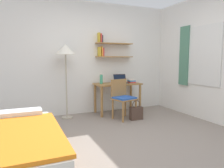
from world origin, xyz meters
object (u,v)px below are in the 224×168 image
object	(u,v)px
standing_lamp	(65,53)
desk	(117,89)
water_bottle	(101,79)
laptop	(121,81)
book_stack	(132,81)
bed	(21,149)
handbag	(136,113)
desk_chair	(123,97)

from	to	relation	value
standing_lamp	desk	bearing A→B (deg)	-1.09
water_bottle	laptop	bearing A→B (deg)	-6.58
book_stack	bed	bearing A→B (deg)	-142.10
water_bottle	handbag	world-z (taller)	water_bottle
bed	handbag	world-z (taller)	bed
water_bottle	standing_lamp	bearing A→B (deg)	-177.06
laptop	handbag	distance (m)	0.93
bed	water_bottle	xyz separation A→B (m)	(1.74, 2.02, 0.58)
desk_chair	book_stack	distance (m)	0.74
desk	laptop	xyz separation A→B (m)	(0.09, 0.01, 0.19)
desk	water_bottle	distance (m)	0.46
bed	desk_chair	world-z (taller)	desk_chair
bed	standing_lamp	world-z (taller)	standing_lamp
handbag	standing_lamp	bearing A→B (deg)	151.81
desk	standing_lamp	bearing A→B (deg)	178.91
desk	handbag	xyz separation A→B (m)	(0.12, -0.69, -0.43)
bed	handbag	distance (m)	2.58
desk_chair	handbag	world-z (taller)	desk_chair
bed	laptop	distance (m)	3.00
desk_chair	standing_lamp	size ratio (longest dim) A/B	0.53
desk_chair	water_bottle	distance (m)	0.71
book_stack	handbag	size ratio (longest dim) A/B	0.58
laptop	water_bottle	size ratio (longest dim) A/B	1.53
desk	standing_lamp	xyz separation A→B (m)	(-1.20, 0.02, 0.83)
water_bottle	handbag	distance (m)	1.13
desk	handbag	bearing A→B (deg)	-80.03
desk	desk_chair	xyz separation A→B (m)	(-0.11, -0.50, -0.10)
standing_lamp	handbag	size ratio (longest dim) A/B	3.83
laptop	book_stack	distance (m)	0.29
laptop	book_stack	bearing A→B (deg)	-3.95
standing_lamp	handbag	distance (m)	1.96
desk	standing_lamp	size ratio (longest dim) A/B	0.67
standing_lamp	laptop	size ratio (longest dim) A/B	4.94
desk_chair	book_stack	xyz separation A→B (m)	(0.48, 0.49, 0.28)
bed	water_bottle	distance (m)	2.72
desk	book_stack	size ratio (longest dim) A/B	4.40
laptop	water_bottle	bearing A→B (deg)	173.42
desk_chair	handbag	xyz separation A→B (m)	(0.23, -0.19, -0.33)
desk_chair	desk	bearing A→B (deg)	77.55
book_stack	handbag	distance (m)	0.94
book_stack	handbag	bearing A→B (deg)	-110.30
bed	desk_chair	size ratio (longest dim) A/B	2.20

